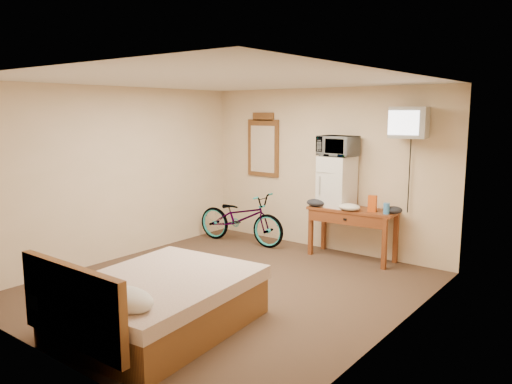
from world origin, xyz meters
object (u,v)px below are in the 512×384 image
(blue_cup, at_px, (386,208))
(microwave, at_px, (338,146))
(mini_fridge, at_px, (337,181))
(bicycle, at_px, (241,218))
(desk, at_px, (351,218))
(bed, at_px, (154,302))
(wall_mirror, at_px, (263,146))
(crt_television, at_px, (409,123))

(blue_cup, bearing_deg, microwave, 174.79)
(mini_fridge, height_order, bicycle, mini_fridge)
(desk, relative_size, blue_cup, 8.64)
(bicycle, bearing_deg, mini_fridge, -83.20)
(mini_fridge, relative_size, bed, 0.37)
(microwave, distance_m, wall_mirror, 1.54)
(mini_fridge, distance_m, bed, 3.53)
(mini_fridge, height_order, blue_cup, mini_fridge)
(bicycle, distance_m, bed, 3.41)
(microwave, xyz_separation_m, crt_television, (1.07, -0.03, 0.36))
(microwave, distance_m, blue_cup, 1.16)
(crt_television, xyz_separation_m, bicycle, (-2.63, -0.31, -1.58))
(microwave, bearing_deg, bed, -87.57)
(microwave, relative_size, crt_television, 0.89)
(desk, distance_m, microwave, 1.06)
(blue_cup, relative_size, crt_television, 0.25)
(mini_fridge, bearing_deg, wall_mirror, 171.81)
(microwave, height_order, bed, microwave)
(microwave, xyz_separation_m, blue_cup, (0.82, -0.07, -0.82))
(desk, distance_m, mini_fridge, 0.58)
(bicycle, bearing_deg, crt_television, -88.79)
(crt_television, bearing_deg, mini_fridge, 178.33)
(crt_television, relative_size, wall_mirror, 0.57)
(desk, bearing_deg, mini_fridge, 169.84)
(desk, height_order, microwave, microwave)
(desk, xyz_separation_m, wall_mirror, (-1.81, 0.27, 0.95))
(microwave, relative_size, blue_cup, 3.59)
(mini_fridge, distance_m, bicycle, 1.74)
(microwave, bearing_deg, blue_cup, -0.71)
(desk, relative_size, microwave, 2.41)
(mini_fridge, height_order, wall_mirror, wall_mirror)
(microwave, bearing_deg, wall_mirror, 176.31)
(desk, height_order, crt_television, crt_television)
(blue_cup, bearing_deg, bicycle, -173.63)
(desk, distance_m, blue_cup, 0.58)
(desk, xyz_separation_m, microwave, (-0.28, 0.05, 1.02))
(desk, bearing_deg, crt_television, 1.44)
(mini_fridge, height_order, crt_television, crt_television)
(desk, bearing_deg, bed, -96.85)
(blue_cup, bearing_deg, bed, -105.70)
(wall_mirror, height_order, bicycle, wall_mirror)
(wall_mirror, height_order, bed, wall_mirror)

